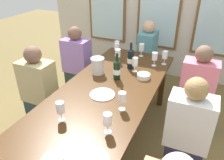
# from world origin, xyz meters

# --- Properties ---
(ground_plane) EXTENTS (12.00, 12.00, 0.00)m
(ground_plane) POSITION_xyz_m (0.00, 0.00, 0.00)
(ground_plane) COLOR brown
(dining_table) EXTENTS (0.92, 2.53, 0.74)m
(dining_table) POSITION_xyz_m (0.00, 0.00, 0.67)
(dining_table) COLOR #402610
(dining_table) RESTS_ON ground
(white_plate_0) EXTENTS (0.25, 0.25, 0.01)m
(white_plate_0) POSITION_xyz_m (-0.00, 0.02, 0.74)
(white_plate_0) COLOR white
(white_plate_0) RESTS_ON dining_table
(white_plate_1) EXTENTS (0.26, 0.26, 0.01)m
(white_plate_1) POSITION_xyz_m (0.28, -0.74, 0.74)
(white_plate_1) COLOR white
(white_plate_1) RESTS_ON dining_table
(metal_pitcher) EXTENTS (0.16, 0.16, 0.19)m
(metal_pitcher) POSITION_xyz_m (-0.25, 0.42, 0.84)
(metal_pitcher) COLOR silver
(metal_pitcher) RESTS_ON dining_table
(wine_bottle_0) EXTENTS (0.08, 0.08, 0.30)m
(wine_bottle_0) POSITION_xyz_m (0.00, 0.38, 0.85)
(wine_bottle_0) COLOR black
(wine_bottle_0) RESTS_ON dining_table
(wine_bottle_1) EXTENTS (0.08, 0.08, 0.32)m
(wine_bottle_1) POSITION_xyz_m (0.04, 0.70, 0.86)
(wine_bottle_1) COLOR black
(wine_bottle_1) RESTS_ON dining_table
(tasting_bowl_1) EXTENTS (0.15, 0.15, 0.05)m
(tasting_bowl_1) POSITION_xyz_m (0.26, 0.52, 0.77)
(tasting_bowl_1) COLOR white
(tasting_bowl_1) RESTS_ON dining_table
(tasting_bowl_2) EXTENTS (0.14, 0.14, 0.04)m
(tasting_bowl_2) POSITION_xyz_m (0.07, -0.84, 0.76)
(tasting_bowl_2) COLOR white
(tasting_bowl_2) RESTS_ON dining_table
(wine_glass_0) EXTENTS (0.07, 0.07, 0.17)m
(wine_glass_0) POSITION_xyz_m (0.39, 0.99, 0.86)
(wine_glass_0) COLOR white
(wine_glass_0) RESTS_ON dining_table
(wine_glass_1) EXTENTS (0.07, 0.07, 0.17)m
(wine_glass_1) POSITION_xyz_m (0.27, -0.44, 0.86)
(wine_glass_1) COLOR white
(wine_glass_1) RESTS_ON dining_table
(wine_glass_2) EXTENTS (0.07, 0.07, 0.17)m
(wine_glass_2) POSITION_xyz_m (0.26, -0.12, 0.86)
(wine_glass_2) COLOR white
(wine_glass_2) RESTS_ON dining_table
(wine_glass_3) EXTENTS (0.07, 0.07, 0.17)m
(wine_glass_3) POSITION_xyz_m (-0.16, 0.80, 0.86)
(wine_glass_3) COLOR white
(wine_glass_3) RESTS_ON dining_table
(wine_glass_4) EXTENTS (0.07, 0.07, 0.17)m
(wine_glass_4) POSITION_xyz_m (-0.14, -0.46, 0.86)
(wine_glass_4) COLOR white
(wine_glass_4) RESTS_ON dining_table
(wine_glass_5) EXTENTS (0.07, 0.07, 0.17)m
(wine_glass_5) POSITION_xyz_m (0.29, 0.89, 0.86)
(wine_glass_5) COLOR white
(wine_glass_5) RESTS_ON dining_table
(wine_glass_6) EXTENTS (0.07, 0.07, 0.17)m
(wine_glass_6) POSITION_xyz_m (-0.26, 1.01, 0.86)
(wine_glass_6) COLOR white
(wine_glass_6) RESTS_ON dining_table
(wine_glass_8) EXTENTS (0.07, 0.07, 0.17)m
(wine_glass_8) POSITION_xyz_m (0.05, 1.12, 0.86)
(wine_glass_8) COLOR white
(wine_glass_8) RESTS_ON dining_table
(wine_glass_9) EXTENTS (0.07, 0.07, 0.17)m
(wine_glass_9) POSITION_xyz_m (0.12, 0.64, 0.86)
(wine_glass_9) COLOR white
(wine_glass_9) RESTS_ON dining_table
(wine_glass_10) EXTENTS (0.07, 0.07, 0.17)m
(wine_glass_10) POSITION_xyz_m (-0.30, 1.09, 0.86)
(wine_glass_10) COLOR white
(wine_glass_10) RESTS_ON dining_table
(seated_person_0) EXTENTS (0.38, 0.24, 1.11)m
(seated_person_0) POSITION_xyz_m (-0.83, 0.05, 0.53)
(seated_person_0) COLOR #253A39
(seated_person_0) RESTS_ON ground
(seated_person_1) EXTENTS (0.38, 0.24, 1.11)m
(seated_person_1) POSITION_xyz_m (0.83, 0.02, 0.53)
(seated_person_1) COLOR #252444
(seated_person_1) RESTS_ON ground
(seated_person_2) EXTENTS (0.38, 0.24, 1.11)m
(seated_person_2) POSITION_xyz_m (-0.83, 0.88, 0.53)
(seated_person_2) COLOR #23342C
(seated_person_2) RESTS_ON ground
(seated_person_3) EXTENTS (0.38, 0.24, 1.11)m
(seated_person_3) POSITION_xyz_m (0.83, 0.81, 0.53)
(seated_person_3) COLOR #2B273E
(seated_person_3) RESTS_ON ground
(seated_person_6) EXTENTS (0.24, 0.38, 1.11)m
(seated_person_6) POSITION_xyz_m (0.00, 1.62, 0.53)
(seated_person_6) COLOR #28363B
(seated_person_6) RESTS_ON ground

